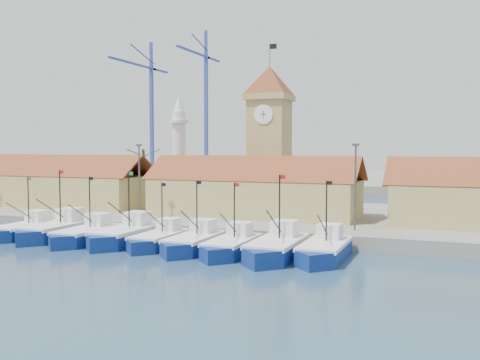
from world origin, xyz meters
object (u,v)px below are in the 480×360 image
at_px(clock_tower, 269,134).
at_px(minaret, 179,150).
at_px(boat_0, 23,231).
at_px(boat_4, 158,240).

distance_m(clock_tower, minaret, 15.30).
xyz_separation_m(boat_0, minaret, (6.48, 25.17, 8.99)).
xyz_separation_m(clock_tower, minaret, (-15.00, 2.00, -2.23)).
distance_m(boat_0, minaret, 27.50).
height_order(boat_4, minaret, minaret).
height_order(clock_tower, minaret, clock_tower).
bearing_deg(boat_0, boat_4, 0.52).
xyz_separation_m(boat_4, minaret, (-10.78, 25.01, 9.02)).
bearing_deg(boat_4, minaret, 113.31).
height_order(boat_4, clock_tower, clock_tower).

